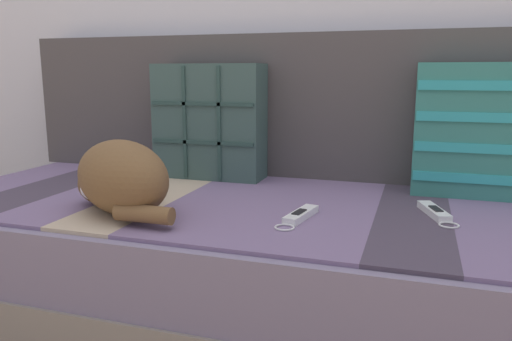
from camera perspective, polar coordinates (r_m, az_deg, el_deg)
ground_plane at (r=1.51m, az=-2.18°, el=-16.47°), size 14.00×14.00×0.00m
couch at (r=1.52m, az=-1.03°, el=-9.41°), size 2.00×0.92×0.34m
sofa_backrest at (r=1.80m, az=3.02°, el=7.43°), size 1.96×0.14×0.49m
throw_pillow_quilted at (r=1.74m, az=-5.33°, el=5.59°), size 0.38×0.14×0.39m
throw_pillow_striped at (r=1.61m, az=25.01°, el=4.13°), size 0.41×0.14×0.39m
sleeping_cat at (r=1.35m, az=-15.41°, el=-0.92°), size 0.38×0.32×0.19m
game_remote_near at (r=1.27m, az=5.02°, el=-5.15°), size 0.08×0.20×0.02m
game_remote_far at (r=1.37m, az=19.78°, el=-4.51°), size 0.11×0.20×0.02m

